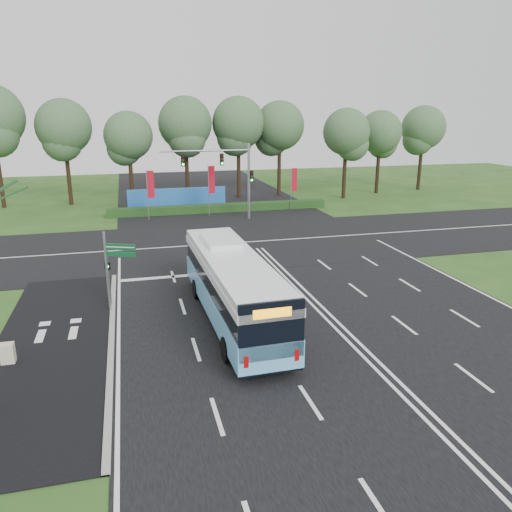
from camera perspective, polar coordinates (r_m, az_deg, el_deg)
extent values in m
plane|color=#254818|center=(27.68, 5.34, -4.55)|extent=(120.00, 120.00, 0.00)
cube|color=black|center=(27.68, 5.34, -4.51)|extent=(20.00, 120.00, 0.04)
cube|color=black|center=(38.64, -0.68, 1.60)|extent=(120.00, 14.00, 0.05)
cube|color=black|center=(23.68, -22.05, -9.38)|extent=(5.00, 18.00, 0.06)
cube|color=gray|center=(23.44, -16.18, -8.99)|extent=(0.25, 18.00, 0.12)
cube|color=#62B3E4|center=(24.00, -2.67, -5.02)|extent=(2.87, 12.37, 1.13)
cube|color=black|center=(24.19, -2.66, -6.15)|extent=(2.84, 12.31, 0.31)
cube|color=black|center=(23.65, -2.71, -2.70)|extent=(2.76, 12.18, 0.97)
cube|color=white|center=(23.46, -2.72, -1.28)|extent=(2.87, 12.37, 0.36)
cube|color=white|center=(23.35, -2.74, -0.44)|extent=(2.80, 11.88, 0.36)
cube|color=white|center=(25.68, -4.07, 1.80)|extent=(1.72, 3.12, 0.26)
cube|color=black|center=(18.17, 1.81, -8.56)|extent=(2.49, 0.18, 2.26)
cube|color=orange|center=(17.85, 1.86, -6.52)|extent=(1.44, 0.10, 0.36)
cylinder|color=black|center=(27.20, -6.84, -3.79)|extent=(0.31, 1.07, 1.07)
cylinder|color=black|center=(27.64, -1.91, -3.34)|extent=(0.31, 1.07, 1.07)
cylinder|color=black|center=(20.52, -3.40, -10.63)|extent=(0.31, 1.07, 1.07)
cylinder|color=black|center=(21.10, 3.08, -9.82)|extent=(0.31, 1.07, 1.07)
cylinder|color=gray|center=(26.73, -16.51, -2.24)|extent=(0.13, 0.13, 3.26)
cube|color=black|center=(26.37, -16.62, -1.11)|extent=(0.30, 0.24, 0.37)
sphere|color=#19F233|center=(26.28, -16.63, -1.17)|extent=(0.13, 0.13, 0.13)
cylinder|color=gray|center=(25.81, -16.65, -1.85)|extent=(0.12, 0.12, 4.17)
cube|color=#0C4322|center=(25.13, -15.28, 1.00)|extent=(1.47, 0.65, 0.31)
cube|color=#0C4322|center=(25.22, -15.21, 0.20)|extent=(1.47, 0.65, 0.23)
cube|color=white|center=(25.09, -15.28, 0.98)|extent=(1.35, 0.56, 0.04)
cube|color=beige|center=(22.67, -26.51, -9.97)|extent=(0.53, 0.44, 0.87)
cylinder|color=gray|center=(47.15, -12.28, 6.78)|extent=(0.07, 0.07, 4.68)
cube|color=#A40E1D|center=(47.07, -11.95, 8.01)|extent=(0.62, 0.15, 2.50)
cylinder|color=gray|center=(48.29, -5.43, 7.43)|extent=(0.08, 0.08, 4.90)
cube|color=#A40E1D|center=(48.31, -5.08, 8.68)|extent=(0.63, 0.25, 2.62)
cylinder|color=gray|center=(51.19, 4.06, 7.65)|extent=(0.07, 0.07, 4.36)
cube|color=#A40E1D|center=(51.20, 4.40, 8.69)|extent=(0.58, 0.11, 2.33)
cylinder|color=gray|center=(46.54, -0.82, 8.47)|extent=(0.24, 0.24, 7.00)
cylinder|color=gray|center=(45.45, -5.85, 11.88)|extent=(8.00, 0.16, 0.16)
cube|color=black|center=(45.77, -3.93, 10.95)|extent=(0.32, 0.28, 1.05)
cube|color=black|center=(45.26, -8.37, 10.76)|extent=(0.32, 0.28, 1.05)
cube|color=black|center=(46.53, -0.52, 9.09)|extent=(0.32, 0.28, 1.05)
cube|color=#143413|center=(50.49, -4.11, 5.48)|extent=(22.00, 1.20, 0.80)
cube|color=#2161B2|center=(52.26, -8.98, 6.47)|extent=(10.00, 0.30, 2.20)
cylinder|color=black|center=(57.66, -20.71, 9.36)|extent=(0.44, 0.44, 7.81)
sphere|color=#365230|center=(57.38, -21.15, 13.63)|extent=(5.75, 5.75, 5.75)
cylinder|color=black|center=(55.94, -14.11, 9.27)|extent=(0.44, 0.44, 6.93)
sphere|color=#365230|center=(55.64, -14.39, 13.18)|extent=(5.10, 5.10, 5.10)
cylinder|color=black|center=(57.70, -7.92, 10.36)|extent=(0.44, 0.44, 8.05)
sphere|color=#365230|center=(57.42, -8.10, 14.78)|extent=(5.93, 5.93, 5.93)
cylinder|color=black|center=(58.63, -2.01, 10.60)|extent=(0.44, 0.44, 8.06)
sphere|color=#365230|center=(58.36, -2.05, 14.95)|extent=(5.94, 5.94, 5.94)
cylinder|color=black|center=(60.25, 2.67, 10.59)|extent=(0.44, 0.44, 7.74)
sphere|color=#365230|center=(59.98, 2.72, 14.66)|extent=(5.70, 5.70, 5.70)
cylinder|color=black|center=(59.09, 10.10, 9.97)|extent=(0.44, 0.44, 7.16)
sphere|color=#365230|center=(58.81, 10.30, 13.80)|extent=(5.27, 5.27, 5.27)
cylinder|color=black|center=(63.70, 13.77, 10.11)|extent=(0.44, 0.44, 6.98)
sphere|color=#365230|center=(63.44, 14.01, 13.57)|extent=(5.14, 5.14, 5.14)
cylinder|color=black|center=(68.01, 18.28, 10.30)|extent=(0.44, 0.44, 7.39)
sphere|color=#365230|center=(67.77, 18.59, 13.73)|extent=(5.44, 5.44, 5.44)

